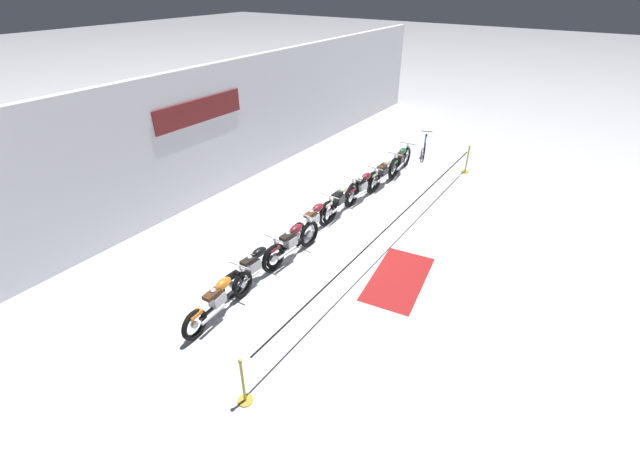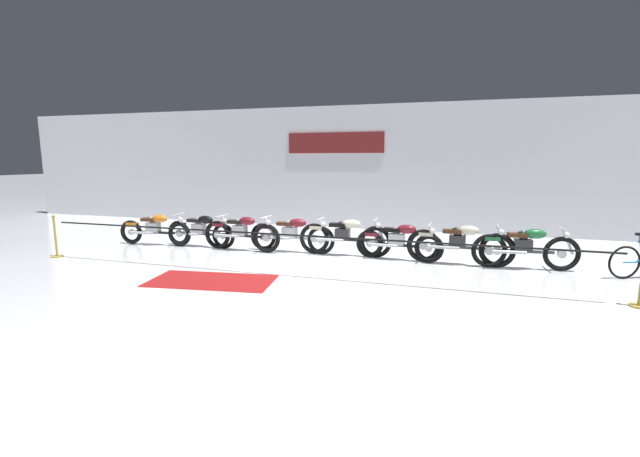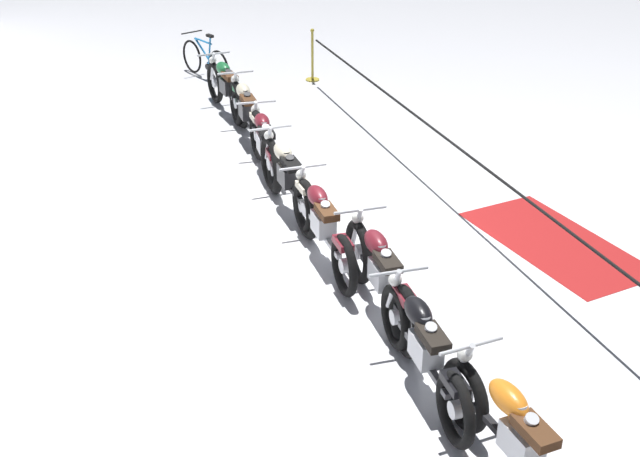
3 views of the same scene
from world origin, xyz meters
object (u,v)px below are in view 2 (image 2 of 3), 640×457
(motorcycle_cream_4, at_px, (345,237))
(motorcycle_cream_6, at_px, (460,244))
(motorcycle_black_1, at_px, (201,230))
(floor_banner, at_px, (212,281))
(motorcycle_maroon_3, at_px, (292,234))
(stanchion_far_left, at_px, (224,237))
(motorcycle_maroon_2, at_px, (242,233))
(motorcycle_green_7, at_px, (526,248))
(motorcycle_orange_0, at_px, (155,229))
(motorcycle_maroon_5, at_px, (399,242))

(motorcycle_cream_4, distance_m, motorcycle_cream_6, 2.74)
(motorcycle_black_1, xyz_separation_m, floor_banner, (2.06, -2.88, -0.46))
(motorcycle_black_1, distance_m, motorcycle_maroon_3, 2.65)
(motorcycle_black_1, distance_m, stanchion_far_left, 2.92)
(motorcycle_cream_4, xyz_separation_m, stanchion_far_left, (-2.11, -2.23, 0.26))
(motorcycle_maroon_2, relative_size, motorcycle_cream_6, 0.94)
(motorcycle_cream_4, xyz_separation_m, motorcycle_green_7, (4.11, -0.14, -0.01))
(motorcycle_orange_0, xyz_separation_m, motorcycle_maroon_3, (4.01, 0.25, 0.02))
(motorcycle_orange_0, height_order, floor_banner, motorcycle_orange_0)
(motorcycle_black_1, relative_size, motorcycle_maroon_2, 0.96)
(motorcycle_cream_4, height_order, motorcycle_maroon_5, motorcycle_cream_4)
(motorcycle_maroon_3, relative_size, motorcycle_green_7, 1.05)
(motorcycle_black_1, xyz_separation_m, motorcycle_maroon_2, (1.32, -0.12, 0.02))
(motorcycle_maroon_2, xyz_separation_m, motorcycle_cream_4, (2.75, 0.21, 0.01))
(motorcycle_orange_0, bearing_deg, stanchion_far_left, -30.73)
(motorcycle_black_1, xyz_separation_m, motorcycle_maroon_3, (2.65, 0.08, 0.01))
(motorcycle_orange_0, distance_m, floor_banner, 4.39)
(motorcycle_orange_0, relative_size, floor_banner, 0.90)
(motorcycle_cream_4, relative_size, floor_banner, 0.95)
(motorcycle_cream_4, relative_size, motorcycle_maroon_5, 1.11)
(motorcycle_maroon_5, bearing_deg, motorcycle_maroon_3, 178.79)
(motorcycle_maroon_5, xyz_separation_m, motorcycle_green_7, (2.76, -0.07, 0.04))
(motorcycle_maroon_2, height_order, stanchion_far_left, stanchion_far_left)
(motorcycle_orange_0, relative_size, motorcycle_maroon_3, 0.95)
(motorcycle_green_7, bearing_deg, motorcycle_maroon_5, 178.46)
(motorcycle_cream_4, distance_m, stanchion_far_left, 3.08)
(motorcycle_black_1, bearing_deg, motorcycle_maroon_3, 1.74)
(motorcycle_maroon_5, bearing_deg, floor_banner, -139.18)
(motorcycle_black_1, relative_size, motorcycle_maroon_5, 1.02)
(motorcycle_green_7, height_order, stanchion_far_left, stanchion_far_left)
(motorcycle_cream_6, distance_m, floor_banner, 5.55)
(motorcycle_maroon_2, relative_size, motorcycle_cream_4, 0.95)
(stanchion_far_left, bearing_deg, motorcycle_cream_4, 46.50)
(motorcycle_cream_6, xyz_separation_m, floor_banner, (-4.75, -2.83, -0.48))
(motorcycle_cream_6, bearing_deg, motorcycle_maroon_3, 178.16)
(motorcycle_cream_6, bearing_deg, motorcycle_orange_0, -179.15)
(motorcycle_orange_0, distance_m, motorcycle_maroon_2, 2.68)
(motorcycle_green_7, bearing_deg, motorcycle_maroon_3, 178.63)
(motorcycle_maroon_2, xyz_separation_m, floor_banner, (0.75, -2.76, -0.48))
(motorcycle_green_7, distance_m, floor_banner, 6.76)
(motorcycle_orange_0, height_order, motorcycle_green_7, motorcycle_green_7)
(stanchion_far_left, bearing_deg, motorcycle_maroon_5, 31.99)
(motorcycle_cream_4, height_order, stanchion_far_left, stanchion_far_left)
(motorcycle_cream_4, relative_size, motorcycle_cream_6, 0.99)
(motorcycle_maroon_5, distance_m, motorcycle_cream_6, 1.39)
(motorcycle_orange_0, bearing_deg, motorcycle_maroon_3, 3.62)
(motorcycle_maroon_5, bearing_deg, stanchion_far_left, -148.01)
(motorcycle_orange_0, bearing_deg, motorcycle_maroon_5, 1.65)
(motorcycle_orange_0, distance_m, motorcycle_black_1, 1.37)
(motorcycle_maroon_2, distance_m, motorcycle_cream_6, 5.49)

